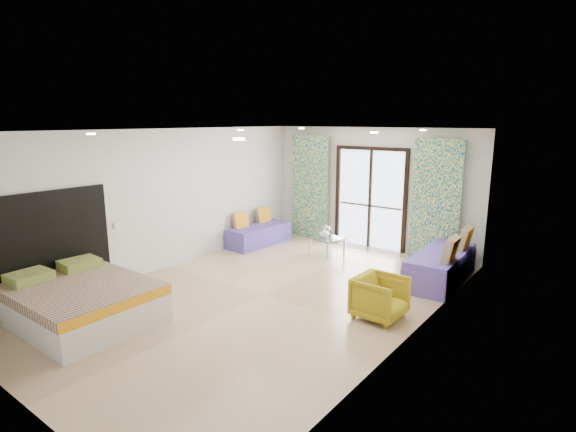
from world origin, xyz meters
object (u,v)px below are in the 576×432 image
Objects in this scene: daybed_left at (259,234)px; coffee_table at (327,240)px; armchair at (380,295)px; daybed_right at (442,265)px; bed at (81,302)px.

coffee_table is (1.73, 0.25, 0.10)m from daybed_left.
daybed_right is at bearing -4.15° from armchair.
daybed_right is at bearing 53.03° from bed.
bed is 2.90× the size of armchair.
bed reaches higher than coffee_table.
daybed_right is (3.59, 4.78, 0.01)m from bed.
bed is 4.34m from armchair.
armchair reaches higher than coffee_table.
armchair is (3.39, 2.70, 0.06)m from bed.
coffee_table is (1.10, 4.88, 0.05)m from bed.
daybed_right reaches higher than armchair.
armchair is at bearing -22.96° from daybed_left.
bed is at bearing -79.50° from daybed_left.
coffee_table is 3.16m from armchair.
coffee_table is at bearing 10.76° from daybed_left.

